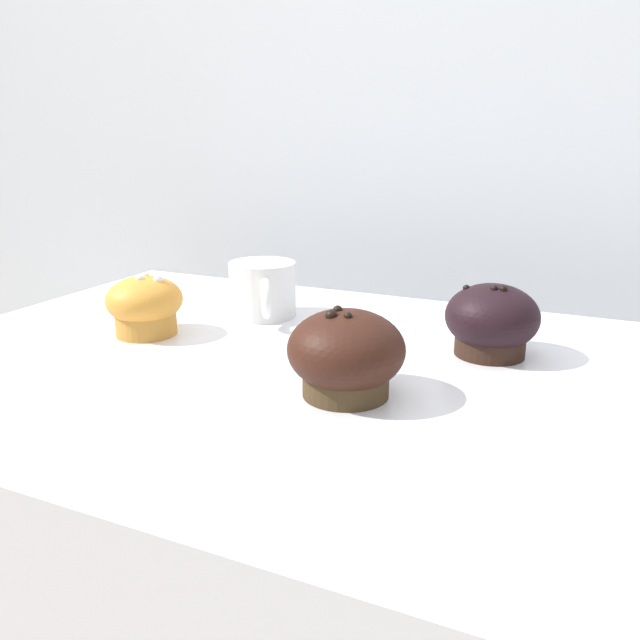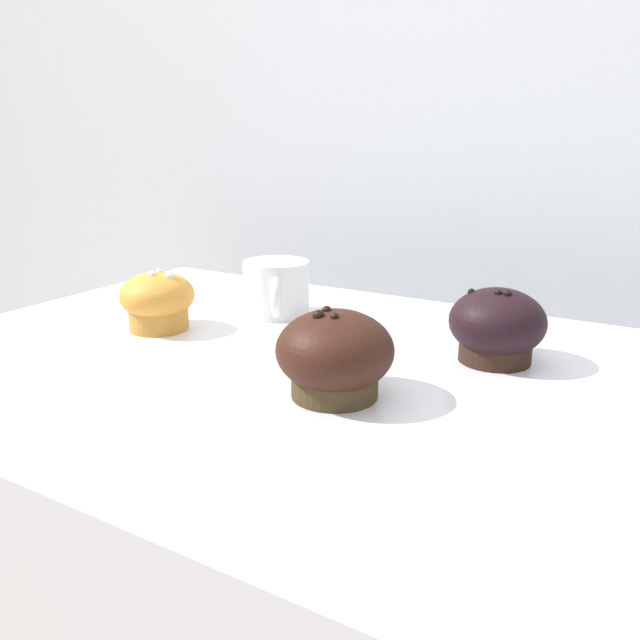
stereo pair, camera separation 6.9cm
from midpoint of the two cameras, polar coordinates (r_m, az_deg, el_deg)
wall_back at (r=1.23m, az=10.59°, el=4.52°), size 3.20×0.10×1.80m
muffin_front_center at (r=0.81m, az=-18.08°, el=1.26°), size 0.09×0.09×0.08m
muffin_back_left at (r=0.59m, az=-0.93°, el=-3.28°), size 0.11×0.11×0.09m
muffin_back_right at (r=0.72m, az=12.82°, el=-0.18°), size 0.10×0.10×0.08m
coffee_cup at (r=0.86m, az=-7.54°, el=2.87°), size 0.10×0.13×0.08m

